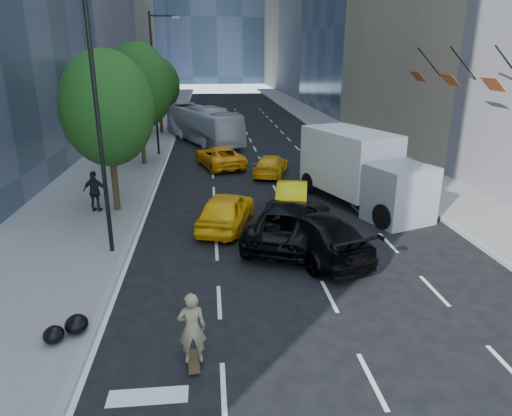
{
  "coord_description": "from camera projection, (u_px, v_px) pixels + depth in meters",
  "views": [
    {
      "loc": [
        -2.63,
        -12.56,
        7.31
      ],
      "look_at": [
        -0.91,
        4.26,
        1.6
      ],
      "focal_mm": 32.0,
      "sensor_mm": 36.0,
      "label": 1
    }
  ],
  "objects": [
    {
      "name": "ground",
      "position": [
        298.0,
        298.0,
        14.43
      ],
      "size": [
        160.0,
        160.0,
        0.0
      ],
      "primitive_type": "plane",
      "color": "black",
      "rests_on": "ground"
    },
    {
      "name": "sidewalk_left",
      "position": [
        140.0,
        137.0,
        41.82
      ],
      "size": [
        6.0,
        120.0,
        0.15
      ],
      "primitive_type": "cube",
      "color": "slate",
      "rests_on": "ground"
    },
    {
      "name": "sidewalk_right",
      "position": [
        342.0,
        134.0,
        43.64
      ],
      "size": [
        4.0,
        120.0,
        0.15
      ],
      "primitive_type": "cube",
      "color": "slate",
      "rests_on": "ground"
    },
    {
      "name": "lamp_near",
      "position": [
        101.0,
        100.0,
        15.73
      ],
      "size": [
        2.13,
        0.22,
        10.0
      ],
      "color": "black",
      "rests_on": "sidewalk_left"
    },
    {
      "name": "lamp_far",
      "position": [
        156.0,
        76.0,
        32.7
      ],
      "size": [
        2.13,
        0.22,
        10.0
      ],
      "color": "black",
      "rests_on": "sidewalk_left"
    },
    {
      "name": "tree_near",
      "position": [
        107.0,
        109.0,
        20.63
      ],
      "size": [
        4.2,
        4.2,
        7.46
      ],
      "color": "#332013",
      "rests_on": "sidewalk_left"
    },
    {
      "name": "tree_mid",
      "position": [
        138.0,
        86.0,
        29.95
      ],
      "size": [
        4.5,
        4.5,
        7.99
      ],
      "color": "#332013",
      "rests_on": "sidewalk_left"
    },
    {
      "name": "tree_far",
      "position": [
        159.0,
        85.0,
        42.42
      ],
      "size": [
        3.9,
        3.9,
        6.92
      ],
      "color": "#332013",
      "rests_on": "sidewalk_left"
    },
    {
      "name": "traffic_signal",
      "position": [
        174.0,
        84.0,
        50.16
      ],
      "size": [
        2.48,
        0.53,
        5.2
      ],
      "color": "black",
      "rests_on": "sidewalk_left"
    },
    {
      "name": "facade_flags",
      "position": [
        473.0,
        78.0,
        22.9
      ],
      "size": [
        1.85,
        13.3,
        2.05
      ],
      "color": "black",
      "rests_on": "ground"
    },
    {
      "name": "skateboarder",
      "position": [
        192.0,
        333.0,
        11.0
      ],
      "size": [
        0.71,
        0.49,
        1.87
      ],
      "primitive_type": "imported",
      "rotation": [
        0.0,
        0.0,
        3.21
      ],
      "color": "olive",
      "rests_on": "ground"
    },
    {
      "name": "black_sedan_lincoln",
      "position": [
        289.0,
        221.0,
        18.62
      ],
      "size": [
        4.74,
        6.55,
        1.66
      ],
      "primitive_type": "imported",
      "rotation": [
        0.0,
        0.0,
        2.77
      ],
      "color": "black",
      "rests_on": "ground"
    },
    {
      "name": "black_sedan_mercedes",
      "position": [
        314.0,
        234.0,
        17.34
      ],
      "size": [
        4.06,
        6.11,
        1.64
      ],
      "primitive_type": "imported",
      "rotation": [
        0.0,
        0.0,
        3.48
      ],
      "color": "black",
      "rests_on": "ground"
    },
    {
      "name": "taxi_a",
      "position": [
        226.0,
        210.0,
        20.11
      ],
      "size": [
        3.09,
        5.02,
        1.59
      ],
      "primitive_type": "imported",
      "rotation": [
        0.0,
        0.0,
        2.86
      ],
      "color": "#FFB70D",
      "rests_on": "ground"
    },
    {
      "name": "taxi_b",
      "position": [
        292.0,
        193.0,
        22.82
      ],
      "size": [
        2.33,
        4.45,
        1.39
      ],
      "primitive_type": "imported",
      "rotation": [
        0.0,
        0.0,
        2.93
      ],
      "color": "#D2BF0B",
      "rests_on": "ground"
    },
    {
      "name": "taxi_c",
      "position": [
        220.0,
        157.0,
        30.97
      ],
      "size": [
        3.76,
        5.65,
        1.44
      ],
      "primitive_type": "imported",
      "rotation": [
        0.0,
        0.0,
        3.43
      ],
      "color": "#FEA50D",
      "rests_on": "ground"
    },
    {
      "name": "taxi_d",
      "position": [
        271.0,
        165.0,
        28.95
      ],
      "size": [
        2.97,
        4.69,
        1.26
      ],
      "primitive_type": "imported",
      "rotation": [
        0.0,
        0.0,
        2.84
      ],
      "color": "#F6AE0C",
      "rests_on": "ground"
    },
    {
      "name": "city_bus",
      "position": [
        203.0,
        124.0,
        39.55
      ],
      "size": [
        6.93,
        11.22,
        3.1
      ],
      "primitive_type": "imported",
      "rotation": [
        0.0,
        0.0,
        0.42
      ],
      "color": "silver",
      "rests_on": "ground"
    },
    {
      "name": "box_truck",
      "position": [
        361.0,
        169.0,
        22.87
      ],
      "size": [
        5.13,
        8.05,
        3.63
      ],
      "rotation": [
        0.0,
        0.0,
        0.35
      ],
      "color": "silver",
      "rests_on": "ground"
    },
    {
      "name": "pedestrian_b",
      "position": [
        95.0,
        192.0,
        21.61
      ],
      "size": [
        1.23,
        0.71,
        1.98
      ],
      "primitive_type": "imported",
      "rotation": [
        0.0,
        0.0,
        2.93
      ],
      "color": "black",
      "rests_on": "sidewalk_left"
    },
    {
      "name": "garbage_bags",
      "position": [
        68.0,
        329.0,
        12.1
      ],
      "size": [
        1.06,
        1.02,
        0.52
      ],
      "color": "black",
      "rests_on": "sidewalk_left"
    }
  ]
}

